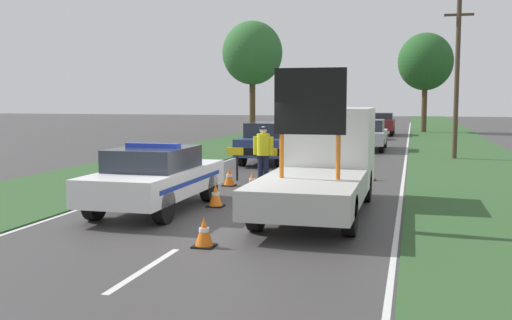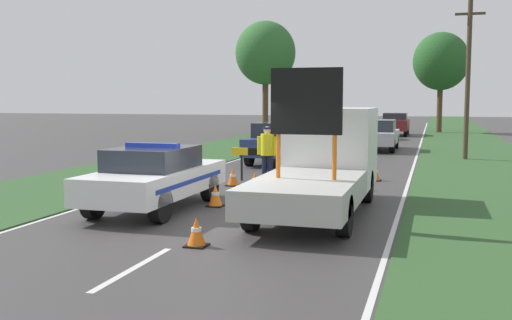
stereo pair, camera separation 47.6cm
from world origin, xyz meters
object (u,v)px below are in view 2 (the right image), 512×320
(pedestrian_civilian, at_px, (307,151))
(traffic_cone_lane_edge, at_px, (196,232))
(police_car, at_px, (155,177))
(traffic_cone_behind_barrier, at_px, (375,173))
(queued_car_hatch_blue, at_px, (277,142))
(utility_pole, at_px, (468,77))
(work_truck, at_px, (324,160))
(queued_car_sedan_silver, at_px, (377,134))
(traffic_cone_near_police, at_px, (215,195))
(queued_car_van_white, at_px, (333,127))
(queued_car_wagon_maroon, at_px, (395,123))
(police_officer, at_px, (267,150))
(traffic_cone_centre_front, at_px, (233,177))
(traffic_cone_near_truck, at_px, (255,181))
(road_barrier, at_px, (282,154))
(roadside_tree_near_left, at_px, (441,62))
(roadside_tree_near_right, at_px, (265,53))

(pedestrian_civilian, bearing_deg, traffic_cone_lane_edge, -105.67)
(pedestrian_civilian, bearing_deg, police_car, -132.54)
(traffic_cone_behind_barrier, relative_size, queued_car_hatch_blue, 0.12)
(utility_pole, bearing_deg, traffic_cone_lane_edge, -106.94)
(work_truck, distance_m, queued_car_sedan_silver, 16.60)
(traffic_cone_near_police, relative_size, queued_car_van_white, 0.12)
(work_truck, relative_size, queued_car_wagon_maroon, 1.53)
(police_officer, xyz_separation_m, utility_pole, (6.12, 9.36, 2.46))
(queued_car_wagon_maroon, bearing_deg, traffic_cone_centre_front, 83.45)
(queued_car_sedan_silver, distance_m, queued_car_van_white, 7.86)
(traffic_cone_behind_barrier, height_order, queued_car_sedan_silver, queued_car_sedan_silver)
(traffic_cone_centre_front, relative_size, utility_pole, 0.08)
(traffic_cone_near_truck, xyz_separation_m, queued_car_hatch_blue, (-1.21, 7.14, 0.59))
(queued_car_hatch_blue, bearing_deg, pedestrian_civilian, 112.09)
(traffic_cone_near_police, relative_size, utility_pole, 0.08)
(police_car, relative_size, police_officer, 2.67)
(police_officer, height_order, pedestrian_civilian, pedestrian_civilian)
(police_car, xyz_separation_m, police_officer, (1.37, 4.81, 0.27))
(queued_car_wagon_maroon, relative_size, utility_pole, 0.61)
(police_officer, distance_m, pedestrian_civilian, 1.27)
(police_car, xyz_separation_m, utility_pole, (7.50, 14.17, 2.72))
(queued_car_van_white, bearing_deg, road_barrier, 94.67)
(pedestrian_civilian, xyz_separation_m, roadside_tree_near_left, (3.94, 30.68, 4.33))
(traffic_cone_near_police, bearing_deg, road_barrier, 83.79)
(road_barrier, relative_size, traffic_cone_near_police, 6.08)
(police_car, bearing_deg, road_barrier, 70.69)
(traffic_cone_lane_edge, bearing_deg, traffic_cone_behind_barrier, 76.94)
(traffic_cone_near_truck, bearing_deg, police_officer, 88.96)
(work_truck, relative_size, queued_car_van_white, 1.37)
(work_truck, xyz_separation_m, queued_car_hatch_blue, (-3.58, 9.40, -0.30))
(queued_car_hatch_blue, bearing_deg, queued_car_sedan_silver, -114.91)
(road_barrier, height_order, queued_car_hatch_blue, queued_car_hatch_blue)
(roadside_tree_near_right, bearing_deg, work_truck, -71.42)
(work_truck, distance_m, queued_car_wagon_maroon, 29.46)
(police_officer, height_order, queued_car_van_white, police_officer)
(utility_pole, bearing_deg, work_truck, -106.36)
(road_barrier, relative_size, traffic_cone_centre_front, 6.15)
(traffic_cone_behind_barrier, height_order, queued_car_wagon_maroon, queued_car_wagon_maroon)
(traffic_cone_centre_front, bearing_deg, traffic_cone_behind_barrier, 30.35)
(traffic_cone_centre_front, relative_size, traffic_cone_near_truck, 1.04)
(roadside_tree_near_left, bearing_deg, traffic_cone_behind_barrier, -94.17)
(traffic_cone_near_police, xyz_separation_m, utility_pole, (6.29, 13.43, 3.23))
(police_car, bearing_deg, queued_car_wagon_maroon, 81.90)
(police_car, xyz_separation_m, queued_car_van_white, (0.10, 25.01, 0.04))
(queued_car_hatch_blue, bearing_deg, work_truck, 110.87)
(police_car, bearing_deg, pedestrian_civilian, 58.91)
(roadside_tree_near_left, bearing_deg, road_barrier, -99.20)
(traffic_cone_near_truck, height_order, queued_car_van_white, queued_car_van_white)
(police_car, height_order, road_barrier, police_car)
(police_officer, height_order, traffic_cone_behind_barrier, police_officer)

